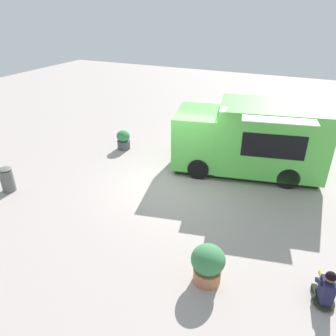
% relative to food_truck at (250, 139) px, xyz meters
% --- Properties ---
extents(ground_plane, '(40.00, 40.00, 0.00)m').
position_rel_food_truck_xyz_m(ground_plane, '(1.95, 1.96, -1.19)').
color(ground_plane, '#AC9E9A').
extents(food_truck, '(5.40, 3.39, 2.47)m').
position_rel_food_truck_xyz_m(food_truck, '(0.00, 0.00, 0.00)').
color(food_truck, '#58C64A').
rests_on(food_truck, ground_plane).
extents(person_customer, '(0.55, 0.80, 0.84)m').
position_rel_food_truck_xyz_m(person_customer, '(-2.63, 5.17, -0.87)').
color(person_customer, black).
rests_on(person_customer, ground_plane).
extents(planter_flowering_near, '(0.74, 0.74, 0.92)m').
position_rel_food_truck_xyz_m(planter_flowering_near, '(-0.29, 5.61, -0.71)').
color(planter_flowering_near, '#AB704A').
rests_on(planter_flowering_near, ground_plane).
extents(planter_flowering_far, '(0.55, 0.55, 0.80)m').
position_rel_food_truck_xyz_m(planter_flowering_far, '(5.11, 0.24, -0.79)').
color(planter_flowering_far, '#4A4C53').
rests_on(planter_flowering_far, ground_plane).
extents(trash_bin, '(0.42, 0.42, 0.82)m').
position_rel_food_truck_xyz_m(trash_bin, '(6.76, 4.66, -0.78)').
color(trash_bin, '#5B5C5A').
rests_on(trash_bin, ground_plane).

